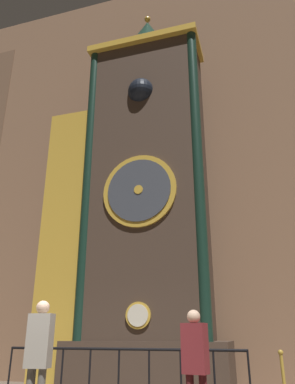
% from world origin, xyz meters
% --- Properties ---
extents(cathedral_back_wall, '(24.00, 0.32, 13.92)m').
position_xyz_m(cathedral_back_wall, '(-0.09, 5.63, 6.95)').
color(cathedral_back_wall, '#846047').
rests_on(cathedral_back_wall, ground_plane).
extents(clock_tower, '(4.84, 1.82, 11.21)m').
position_xyz_m(clock_tower, '(-0.33, 4.18, 4.75)').
color(clock_tower, '#423328').
rests_on(clock_tower, ground_plane).
extents(railing_fence, '(4.64, 0.05, 1.06)m').
position_xyz_m(railing_fence, '(0.20, 2.03, 0.59)').
color(railing_fence, black).
rests_on(railing_fence, ground_plane).
extents(visitor_near, '(0.37, 0.27, 1.77)m').
position_xyz_m(visitor_near, '(-0.31, 0.14, 1.06)').
color(visitor_near, '#58554F').
rests_on(visitor_near, ground_plane).
extents(visitor_far, '(0.38, 0.28, 1.63)m').
position_xyz_m(visitor_far, '(1.85, 0.69, 0.97)').
color(visitor_far, '#461518').
rests_on(visitor_far, ground_plane).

